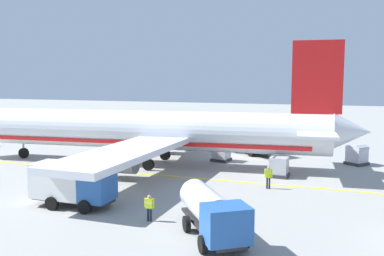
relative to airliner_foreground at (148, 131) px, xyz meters
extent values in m
cylinder|color=silver|center=(-0.06, 0.57, 0.11)|extent=(7.26, 36.20, 3.80)
cone|color=silver|center=(1.84, -18.94, 0.51)|extent=(3.52, 3.50, 3.23)
cube|color=silver|center=(-8.96, -2.31, -0.56)|extent=(16.04, 4.93, 0.50)
cylinder|color=slate|center=(-6.41, -0.25, -1.76)|extent=(2.50, 3.40, 2.20)
cube|color=silver|center=(9.24, -0.54, -0.56)|extent=(16.64, 7.91, 0.50)
cylinder|color=slate|center=(6.33, 0.99, -1.76)|extent=(2.50, 3.40, 2.20)
cube|color=red|center=(1.54, -15.86, 5.26)|extent=(0.78, 4.41, 6.50)
cube|color=silver|center=(1.54, -15.86, 0.51)|extent=(10.66, 4.19, 0.24)
cube|color=red|center=(-0.06, 0.57, -0.94)|extent=(6.73, 32.60, 0.36)
cylinder|color=black|center=(-1.38, 14.18, -2.84)|extent=(0.45, 1.13, 1.10)
cylinder|color=gray|center=(-1.38, 14.18, -2.04)|extent=(0.20, 0.20, 0.50)
cylinder|color=black|center=(-2.50, -1.18, -2.84)|extent=(0.45, 1.13, 1.10)
cylinder|color=gray|center=(-2.50, -1.18, -2.04)|extent=(0.20, 0.20, 0.50)
cylinder|color=black|center=(2.68, -0.68, -2.84)|extent=(0.45, 1.13, 1.10)
cylinder|color=gray|center=(2.68, -0.68, -2.04)|extent=(0.20, 0.20, 0.50)
cube|color=#2659A5|center=(-14.31, -3.14, -1.89)|extent=(2.23, 1.83, 1.80)
cube|color=#192333|center=(-14.30, -3.99, -1.53)|extent=(1.85, 0.11, 0.94)
cube|color=white|center=(-14.36, -0.37, -1.64)|extent=(2.26, 3.76, 2.30)
cube|color=#262628|center=(-14.34, -1.27, -2.87)|extent=(1.63, 5.55, 0.16)
cylinder|color=black|center=(-13.22, -2.82, -2.94)|extent=(0.29, 0.90, 0.90)
cylinder|color=black|center=(-15.42, -2.85, -2.94)|extent=(0.29, 0.90, 0.90)
cylinder|color=black|center=(-13.26, -0.36, -2.94)|extent=(0.29, 0.90, 0.90)
cylinder|color=black|center=(-15.46, -0.39, -2.94)|extent=(0.29, 0.90, 0.90)
cube|color=#2659A5|center=(-18.27, -12.84, -1.89)|extent=(2.74, 2.84, 1.80)
cube|color=#192333|center=(-18.97, -13.33, -1.53)|extent=(1.13, 1.56, 0.94)
cylinder|color=silver|center=(-15.52, -10.90, -1.89)|extent=(4.87, 4.17, 1.80)
cube|color=#262628|center=(-16.25, -11.42, -2.87)|extent=(6.39, 5.13, 0.16)
cylinder|color=black|center=(-17.39, -13.57, -2.94)|extent=(0.90, 0.75, 0.90)
cylinder|color=black|center=(-18.66, -11.77, -2.94)|extent=(0.90, 0.75, 0.90)
cylinder|color=black|center=(-14.88, -11.80, -2.94)|extent=(0.90, 0.75, 0.90)
cylinder|color=black|center=(-16.15, -10.00, -2.94)|extent=(0.90, 0.75, 0.90)
cube|color=silver|center=(10.39, -7.24, -1.89)|extent=(2.84, 2.79, 1.80)
cube|color=#192333|center=(10.93, -6.59, -1.53)|extent=(1.47, 1.24, 0.94)
cube|color=white|center=(8.53, -9.48, -1.79)|extent=(4.25, 4.49, 1.99)
cube|color=#262628|center=(9.11, -8.79, -2.87)|extent=(4.89, 5.46, 0.16)
cylinder|color=black|center=(9.35, -6.77, -2.94)|extent=(0.79, 0.87, 0.90)
cylinder|color=black|center=(11.04, -8.18, -2.94)|extent=(0.79, 0.87, 0.90)
cylinder|color=black|center=(7.69, -8.78, -2.94)|extent=(0.79, 0.87, 0.90)
cylinder|color=black|center=(9.38, -10.18, -2.94)|extent=(0.79, 0.87, 0.90)
cube|color=#333338|center=(6.81, -19.63, -3.24)|extent=(2.49, 2.49, 0.30)
cube|color=#B2B7C1|center=(6.81, -19.63, -2.29)|extent=(2.21, 2.21, 1.59)
cube|color=#B2B7C1|center=(6.47, -20.07, -1.65)|extent=(1.65, 1.48, 0.57)
cube|color=#333338|center=(4.11, -6.39, -3.24)|extent=(2.01, 2.01, 0.30)
cube|color=silver|center=(4.11, -6.39, -2.28)|extent=(1.78, 1.78, 1.63)
cube|color=silver|center=(4.21, -5.86, -1.61)|extent=(1.64, 0.89, 0.56)
cube|color=#333338|center=(-1.02, -13.04, -3.24)|extent=(1.78, 1.78, 0.30)
cube|color=#B2B7C1|center=(-1.02, -13.04, -2.37)|extent=(1.57, 1.57, 1.45)
cube|color=#B2B7C1|center=(-0.99, -12.52, -1.79)|extent=(1.54, 0.69, 0.55)
cylinder|color=#191E33|center=(-15.26, -7.39, -2.99)|extent=(0.14, 0.14, 0.80)
cylinder|color=#191E33|center=(-15.26, -7.21, -2.99)|extent=(0.14, 0.14, 0.80)
cube|color=#CCE519|center=(-15.26, -7.30, -2.29)|extent=(0.23, 0.45, 0.60)
cube|color=silver|center=(-15.26, -7.30, -2.26)|extent=(0.24, 0.46, 0.06)
sphere|color=tan|center=(-15.26, -7.30, -1.89)|extent=(0.22, 0.22, 0.22)
cylinder|color=#CCE519|center=(-15.25, -7.57, -2.26)|extent=(0.09, 0.09, 0.57)
cylinder|color=#CCE519|center=(-15.27, -7.03, -2.26)|extent=(0.09, 0.09, 0.57)
cylinder|color=#191E33|center=(-5.34, -12.91, -2.95)|extent=(0.14, 0.14, 0.88)
cylinder|color=#191E33|center=(-5.37, -12.73, -2.95)|extent=(0.14, 0.14, 0.88)
cube|color=#CCE519|center=(-5.35, -12.82, -2.18)|extent=(0.29, 0.47, 0.66)
cube|color=silver|center=(-5.35, -12.82, -2.15)|extent=(0.30, 0.48, 0.06)
sphere|color=tan|center=(-5.35, -12.82, -1.73)|extent=(0.24, 0.24, 0.24)
cylinder|color=#CCE519|center=(-5.31, -13.09, -2.15)|extent=(0.09, 0.09, 0.63)
cylinder|color=#CCE519|center=(-5.40, -12.55, -2.15)|extent=(0.09, 0.09, 0.63)
cube|color=yellow|center=(-4.02, -4.43, -3.39)|extent=(0.30, 60.00, 0.01)
camera|label=1|loc=(-37.45, -17.85, 5.11)|focal=39.28mm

